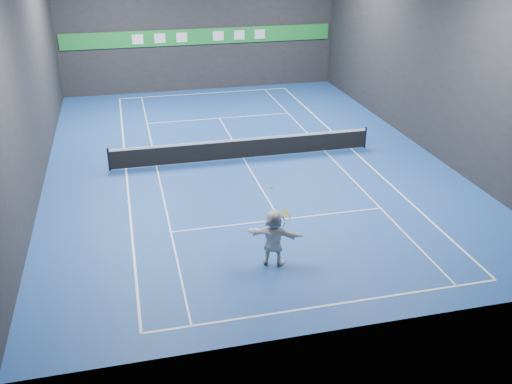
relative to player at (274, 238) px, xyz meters
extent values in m
plane|color=#1A4394|center=(1.05, 9.30, -0.98)|extent=(26.00, 26.00, 0.00)
cube|color=black|center=(1.05, 22.30, 3.52)|extent=(18.00, 0.10, 9.00)
cube|color=black|center=(1.05, -3.70, 3.52)|extent=(18.00, 0.10, 9.00)
cube|color=black|center=(-7.95, 9.30, 3.52)|extent=(0.10, 26.00, 9.00)
cube|color=black|center=(10.05, 9.30, 3.52)|extent=(0.10, 26.00, 9.00)
cube|color=white|center=(1.05, -2.59, -0.97)|extent=(10.98, 0.08, 0.01)
cube|color=white|center=(1.05, 21.19, -0.97)|extent=(10.98, 0.08, 0.01)
cube|color=white|center=(-4.44, 9.30, -0.97)|extent=(0.08, 23.78, 0.01)
cube|color=white|center=(6.54, 9.30, -0.97)|extent=(0.08, 23.78, 0.01)
cube|color=white|center=(-3.06, 9.30, -0.97)|extent=(0.06, 23.78, 0.01)
cube|color=white|center=(5.16, 9.30, -0.97)|extent=(0.06, 23.78, 0.01)
cube|color=white|center=(1.05, 2.90, -0.97)|extent=(8.23, 0.06, 0.01)
cube|color=white|center=(1.05, 15.70, -0.97)|extent=(8.23, 0.06, 0.01)
cube|color=white|center=(1.05, 9.30, -0.97)|extent=(0.06, 12.80, 0.01)
imported|color=silver|center=(0.00, 0.00, 0.00)|extent=(1.88, 1.28, 1.95)
sphere|color=#B6DF25|center=(-0.08, 0.03, 1.78)|extent=(0.06, 0.06, 0.06)
cylinder|color=black|center=(-5.15, 9.30, -0.44)|extent=(0.10, 0.10, 1.07)
cylinder|color=black|center=(7.25, 9.30, -0.44)|extent=(0.10, 0.10, 1.07)
cube|color=black|center=(1.05, 9.30, -0.51)|extent=(12.40, 0.03, 0.86)
cube|color=white|center=(1.05, 9.30, -0.03)|extent=(12.40, 0.04, 0.10)
cube|color=#1D8531|center=(1.05, 22.24, 2.52)|extent=(17.64, 0.06, 1.00)
cube|color=white|center=(-2.95, 22.18, 2.52)|extent=(0.70, 0.04, 0.60)
cube|color=white|center=(-1.55, 22.18, 2.52)|extent=(0.70, 0.04, 0.60)
cube|color=silver|center=(-0.15, 22.18, 2.52)|extent=(0.70, 0.04, 0.60)
cube|color=white|center=(2.25, 22.18, 2.52)|extent=(0.70, 0.04, 0.60)
cube|color=silver|center=(3.65, 22.18, 2.52)|extent=(0.70, 0.04, 0.60)
cube|color=silver|center=(5.05, 22.18, 2.52)|extent=(0.70, 0.04, 0.60)
torus|color=red|center=(0.42, 0.05, 0.68)|extent=(0.43, 0.42, 0.13)
cylinder|color=#BCC545|center=(0.41, 0.05, 0.83)|extent=(0.35, 0.30, 0.20)
cylinder|color=red|center=(0.33, 0.05, 0.64)|extent=(0.08, 0.13, 0.17)
cylinder|color=yellow|center=(0.35, 0.03, 0.41)|extent=(0.08, 0.17, 0.25)
camera|label=1|loc=(-4.31, -15.39, 9.14)|focal=40.00mm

